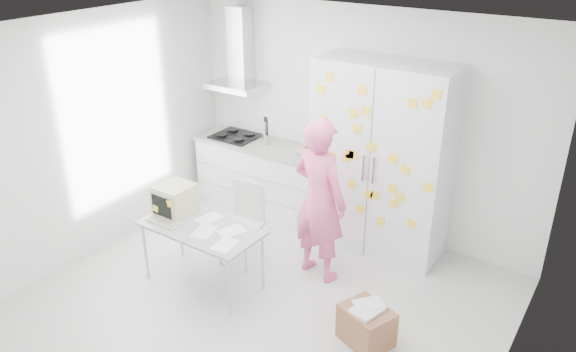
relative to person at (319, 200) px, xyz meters
The scene contains 10 objects.
floor 1.20m from the person, 103.29° to the right, with size 4.50×4.00×0.02m, color silver.
walls 0.49m from the person, 164.83° to the right, with size 4.52×4.01×2.70m.
ceiling 1.97m from the person, 103.29° to the right, with size 4.50×4.00×0.02m, color white.
counter_run 1.72m from the person, 146.00° to the left, with size 1.84×0.63×1.28m.
range_hood 2.37m from the person, 149.79° to the left, with size 0.70×0.48×1.01m.
tall_cabinet 0.97m from the person, 73.50° to the left, with size 1.50×0.68×2.20m.
person is the anchor object (origin of this frame).
desk 1.41m from the person, 145.89° to the right, with size 1.28×0.66×1.01m.
chair 0.94m from the person, 166.51° to the right, with size 0.45×0.45×0.92m.
cardboard_box 1.37m from the person, 37.27° to the right, with size 0.55×0.50×0.39m.
Camera 1 is at (2.76, -3.72, 3.53)m, focal length 35.00 mm.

